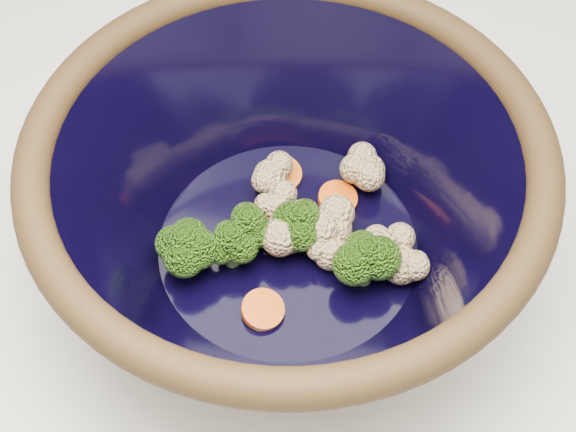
{
  "coord_description": "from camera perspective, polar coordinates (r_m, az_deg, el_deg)",
  "views": [
    {
      "loc": [
        0.04,
        -0.33,
        1.44
      ],
      "look_at": [
        -0.04,
        -0.01,
        0.97
      ],
      "focal_mm": 50.0,
      "sensor_mm": 36.0,
      "label": 1
    }
  ],
  "objects": [
    {
      "name": "mixing_bowl",
      "position": [
        0.56,
        0.0,
        0.88
      ],
      "size": [
        0.37,
        0.37,
        0.15
      ],
      "rotation": [
        0.0,
        0.0,
        -0.11
      ],
      "color": "black",
      "rests_on": "counter"
    },
    {
      "name": "vegetable_pile",
      "position": [
        0.59,
        0.69,
        -1.11
      ],
      "size": [
        0.19,
        0.16,
        0.05
      ],
      "color": "#608442",
      "rests_on": "mixing_bowl"
    }
  ]
}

